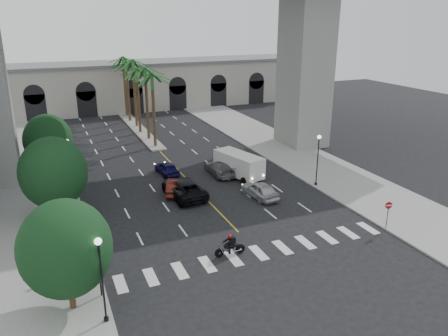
{
  "coord_description": "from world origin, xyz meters",
  "views": [
    {
      "loc": [
        -13.25,
        -26.25,
        16.3
      ],
      "look_at": [
        0.44,
        6.0,
        4.08
      ],
      "focal_mm": 35.0,
      "sensor_mm": 36.0,
      "label": 1
    }
  ],
  "objects_px": {
    "traffic_signal_far": "(90,233)",
    "car_b": "(175,186)",
    "cargo_van": "(239,164)",
    "motorcycle_rider": "(231,246)",
    "pedestrian_a": "(88,248)",
    "pedestrian_b": "(53,243)",
    "traffic_signal_near": "(98,262)",
    "car_d": "(220,168)",
    "lamp_post_left_near": "(101,273)",
    "lamp_post_left_far": "(69,161)",
    "car_a": "(260,190)",
    "do_not_enter_sign": "(388,210)",
    "lamp_post_right": "(318,156)",
    "car_c": "(184,188)",
    "car_e": "(167,168)"
  },
  "relations": [
    {
      "from": "car_b",
      "to": "lamp_post_left_far",
      "type": "bearing_deg",
      "value": -5.08
    },
    {
      "from": "lamp_post_right",
      "to": "car_c",
      "type": "bearing_deg",
      "value": 168.73
    },
    {
      "from": "lamp_post_right",
      "to": "car_a",
      "type": "relative_size",
      "value": 1.18
    },
    {
      "from": "car_b",
      "to": "car_d",
      "type": "distance_m",
      "value": 6.84
    },
    {
      "from": "car_a",
      "to": "car_d",
      "type": "height_order",
      "value": "car_a"
    },
    {
      "from": "cargo_van",
      "to": "car_e",
      "type": "bearing_deg",
      "value": 136.11
    },
    {
      "from": "lamp_post_left_near",
      "to": "traffic_signal_near",
      "type": "height_order",
      "value": "lamp_post_left_near"
    },
    {
      "from": "do_not_enter_sign",
      "to": "car_d",
      "type": "bearing_deg",
      "value": 128.16
    },
    {
      "from": "lamp_post_left_near",
      "to": "pedestrian_a",
      "type": "xyz_separation_m",
      "value": [
        -0.1,
        7.31,
        -2.23
      ]
    },
    {
      "from": "traffic_signal_near",
      "to": "car_b",
      "type": "relative_size",
      "value": 0.84
    },
    {
      "from": "motorcycle_rider",
      "to": "car_b",
      "type": "height_order",
      "value": "motorcycle_rider"
    },
    {
      "from": "traffic_signal_near",
      "to": "car_e",
      "type": "relative_size",
      "value": 0.88
    },
    {
      "from": "car_c",
      "to": "car_b",
      "type": "bearing_deg",
      "value": -70.12
    },
    {
      "from": "pedestrian_a",
      "to": "pedestrian_b",
      "type": "height_order",
      "value": "pedestrian_b"
    },
    {
      "from": "lamp_post_left_near",
      "to": "car_a",
      "type": "relative_size",
      "value": 1.18
    },
    {
      "from": "lamp_post_right",
      "to": "traffic_signal_far",
      "type": "height_order",
      "value": "lamp_post_right"
    },
    {
      "from": "motorcycle_rider",
      "to": "pedestrian_b",
      "type": "distance_m",
      "value": 12.6
    },
    {
      "from": "car_b",
      "to": "car_e",
      "type": "height_order",
      "value": "car_b"
    },
    {
      "from": "lamp_post_left_near",
      "to": "car_d",
      "type": "distance_m",
      "value": 25.21
    },
    {
      "from": "traffic_signal_far",
      "to": "do_not_enter_sign",
      "type": "height_order",
      "value": "traffic_signal_far"
    },
    {
      "from": "car_a",
      "to": "do_not_enter_sign",
      "type": "distance_m",
      "value": 11.77
    },
    {
      "from": "traffic_signal_near",
      "to": "car_b",
      "type": "xyz_separation_m",
      "value": [
        9.03,
        14.29,
        -1.8
      ]
    },
    {
      "from": "traffic_signal_near",
      "to": "car_c",
      "type": "distance_m",
      "value": 16.31
    },
    {
      "from": "traffic_signal_near",
      "to": "lamp_post_left_far",
      "type": "bearing_deg",
      "value": 90.31
    },
    {
      "from": "car_a",
      "to": "car_b",
      "type": "bearing_deg",
      "value": -36.02
    },
    {
      "from": "car_b",
      "to": "car_c",
      "type": "xyz_separation_m",
      "value": [
        0.53,
        -1.17,
        0.15
      ]
    },
    {
      "from": "lamp_post_left_far",
      "to": "car_d",
      "type": "bearing_deg",
      "value": -3.86
    },
    {
      "from": "lamp_post_right",
      "to": "traffic_signal_far",
      "type": "distance_m",
      "value": 23.62
    },
    {
      "from": "pedestrian_a",
      "to": "do_not_enter_sign",
      "type": "height_order",
      "value": "do_not_enter_sign"
    },
    {
      "from": "car_a",
      "to": "car_d",
      "type": "distance_m",
      "value": 7.41
    },
    {
      "from": "lamp_post_left_far",
      "to": "do_not_enter_sign",
      "type": "distance_m",
      "value": 29.02
    },
    {
      "from": "lamp_post_left_near",
      "to": "traffic_signal_far",
      "type": "xyz_separation_m",
      "value": [
        0.1,
        6.5,
        -0.71
      ]
    },
    {
      "from": "motorcycle_rider",
      "to": "lamp_post_left_near",
      "type": "bearing_deg",
      "value": -155.7
    },
    {
      "from": "lamp_post_right",
      "to": "pedestrian_b",
      "type": "bearing_deg",
      "value": -170.31
    },
    {
      "from": "lamp_post_left_near",
      "to": "car_a",
      "type": "distance_m",
      "value": 20.74
    },
    {
      "from": "lamp_post_left_near",
      "to": "lamp_post_left_far",
      "type": "distance_m",
      "value": 21.0
    },
    {
      "from": "pedestrian_b",
      "to": "car_e",
      "type": "bearing_deg",
      "value": 77.11
    },
    {
      "from": "car_b",
      "to": "traffic_signal_far",
      "type": "bearing_deg",
      "value": 68.42
    },
    {
      "from": "lamp_post_right",
      "to": "traffic_signal_far",
      "type": "relative_size",
      "value": 1.47
    },
    {
      "from": "car_b",
      "to": "car_d",
      "type": "xyz_separation_m",
      "value": [
        6.06,
        3.18,
        0.04
      ]
    },
    {
      "from": "lamp_post_left_far",
      "to": "car_a",
      "type": "height_order",
      "value": "lamp_post_left_far"
    },
    {
      "from": "motorcycle_rider",
      "to": "cargo_van",
      "type": "xyz_separation_m",
      "value": [
        7.37,
        14.52,
        0.66
      ]
    },
    {
      "from": "car_a",
      "to": "car_c",
      "type": "height_order",
      "value": "car_c"
    },
    {
      "from": "lamp_post_left_near",
      "to": "pedestrian_b",
      "type": "height_order",
      "value": "lamp_post_left_near"
    },
    {
      "from": "car_a",
      "to": "cargo_van",
      "type": "relative_size",
      "value": 0.71
    },
    {
      "from": "cargo_van",
      "to": "motorcycle_rider",
      "type": "bearing_deg",
      "value": -132.39
    },
    {
      "from": "car_d",
      "to": "cargo_van",
      "type": "bearing_deg",
      "value": 139.04
    },
    {
      "from": "traffic_signal_far",
      "to": "car_b",
      "type": "xyz_separation_m",
      "value": [
        9.03,
        10.29,
        -1.8
      ]
    },
    {
      "from": "lamp_post_left_far",
      "to": "pedestrian_b",
      "type": "bearing_deg",
      "value": -100.52
    },
    {
      "from": "lamp_post_left_near",
      "to": "car_c",
      "type": "bearing_deg",
      "value": 58.28
    }
  ]
}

